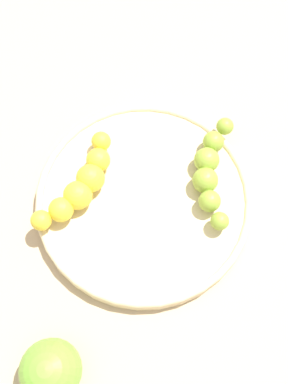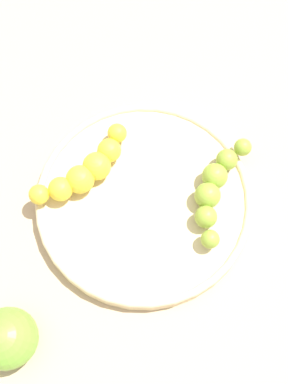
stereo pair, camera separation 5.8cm
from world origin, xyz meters
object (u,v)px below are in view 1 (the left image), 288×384
Objects in this scene: banana_yellow at (81,185)px; banana_green at (211,170)px; apple_green at (49,370)px; fruit_bowl at (144,200)px.

banana_green is at bearing 39.65° from banana_yellow.
fruit_bowl is at bearing 179.50° from apple_green.
banana_yellow is at bearing -71.33° from fruit_bowl.
apple_green is at bearing 58.10° from banana_green.
banana_yellow is at bearing 13.56° from banana_green.
banana_green reaches higher than fruit_bowl.
banana_yellow is (0.09, -0.14, 0.00)m from banana_green.
apple_green is (0.20, 0.07, -0.00)m from banana_yellow.
apple_green reaches higher than banana_yellow.
fruit_bowl is 0.08m from banana_yellow.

